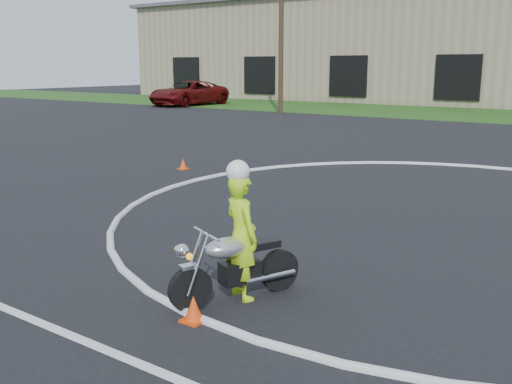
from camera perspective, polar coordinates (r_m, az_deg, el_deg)
The scene contains 5 objects.
ground at distance 8.46m, azimuth 11.89°, elevation -6.84°, with size 120.00×120.00×0.00m, color black.
primary_motorcycle at distance 6.84m, azimuth -2.19°, elevation -7.33°, with size 0.92×1.64×0.92m.
rider_primary_grp at distance 6.82m, azimuth -1.49°, elevation -4.07°, with size 0.66×0.57×1.70m.
pickup_grp at distance 41.37m, azimuth -6.76°, elevation 9.80°, with size 3.06×6.28×1.72m.
warehouse at distance 51.87m, azimuth 11.25°, elevation 13.84°, with size 41.00×17.00×8.30m.
Camera 1 is at (3.04, -7.40, 2.77)m, focal length 40.00 mm.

